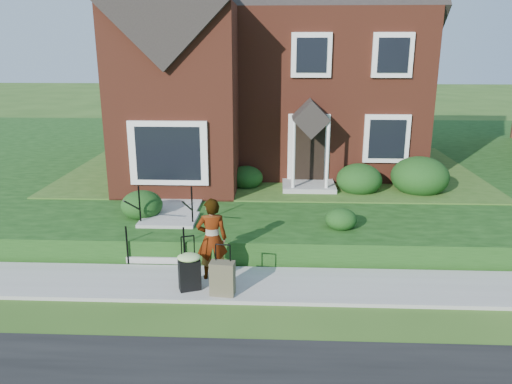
# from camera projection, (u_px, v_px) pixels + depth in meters

# --- Properties ---
(ground) EXTENTS (120.00, 120.00, 0.00)m
(ground) POSITION_uv_depth(u_px,v_px,m) (265.00, 286.00, 10.47)
(ground) COLOR #2D5119
(ground) RESTS_ON ground
(sidewalk) EXTENTS (60.00, 1.60, 0.08)m
(sidewalk) POSITION_uv_depth(u_px,v_px,m) (265.00, 285.00, 10.46)
(sidewalk) COLOR #9E9B93
(sidewalk) RESTS_ON ground
(terrace) EXTENTS (44.00, 20.00, 0.60)m
(terrace) POSITION_uv_depth(u_px,v_px,m) (368.00, 161.00, 20.67)
(terrace) COLOR #14370F
(terrace) RESTS_ON ground
(walkway) EXTENTS (1.20, 6.00, 0.06)m
(walkway) POSITION_uv_depth(u_px,v_px,m) (188.00, 190.00, 15.19)
(walkway) COLOR #9E9B93
(walkway) RESTS_ON terrace
(main_house) EXTENTS (10.40, 10.20, 9.40)m
(main_house) POSITION_uv_depth(u_px,v_px,m) (267.00, 35.00, 18.22)
(main_house) COLOR maroon
(main_house) RESTS_ON terrace
(front_steps) EXTENTS (1.40, 2.02, 1.50)m
(front_steps) POSITION_uv_depth(u_px,v_px,m) (165.00, 232.00, 12.21)
(front_steps) COLOR #9E9B93
(front_steps) RESTS_ON ground
(foundation_shrubs) EXTENTS (9.99, 4.50, 1.20)m
(foundation_shrubs) POSITION_uv_depth(u_px,v_px,m) (315.00, 177.00, 14.87)
(foundation_shrubs) COLOR black
(foundation_shrubs) RESTS_ON terrace
(woman) EXTENTS (0.70, 0.52, 1.77)m
(woman) POSITION_uv_depth(u_px,v_px,m) (212.00, 239.00, 10.46)
(woman) COLOR #999999
(woman) RESTS_ON sidewalk
(suitcase_black) EXTENTS (0.58, 0.53, 1.15)m
(suitcase_black) POSITION_uv_depth(u_px,v_px,m) (189.00, 269.00, 10.05)
(suitcase_black) COLOR black
(suitcase_black) RESTS_ON sidewalk
(suitcase_olive) EXTENTS (0.51, 0.32, 1.05)m
(suitcase_olive) POSITION_uv_depth(u_px,v_px,m) (223.00, 278.00, 9.88)
(suitcase_olive) COLOR brown
(suitcase_olive) RESTS_ON sidewalk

